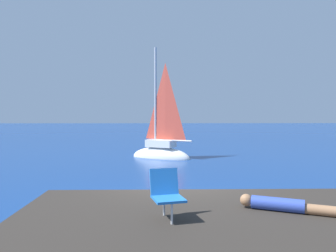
% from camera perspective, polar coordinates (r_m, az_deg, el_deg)
% --- Properties ---
extents(ground_plane, '(160.00, 160.00, 0.00)m').
position_cam_1_polar(ground_plane, '(9.03, 1.49, -14.60)').
color(ground_plane, navy).
extents(shore_ledge, '(6.94, 3.61, 0.87)m').
position_cam_1_polar(shore_ledge, '(6.21, 7.83, -18.27)').
color(shore_ledge, '#2D2823').
rests_on(shore_ledge, ground).
extents(boulder_seaward, '(1.44, 1.17, 1.01)m').
position_cam_1_polar(boulder_seaward, '(7.79, 2.64, -17.35)').
color(boulder_seaward, '#2D2922').
rests_on(boulder_seaward, ground).
extents(boulder_inland, '(1.38, 1.11, 0.86)m').
position_cam_1_polar(boulder_inland, '(8.35, 15.47, -16.08)').
color(boulder_inland, '#2D2C25').
rests_on(boulder_inland, ground).
extents(sailboat_near, '(3.87, 2.93, 7.09)m').
position_cam_1_polar(sailboat_near, '(19.61, -1.19, -4.33)').
color(sailboat_near, white).
rests_on(sailboat_near, ground).
extents(person_sunbather, '(1.65, 0.87, 0.25)m').
position_cam_1_polar(person_sunbather, '(6.39, 19.34, -12.62)').
color(person_sunbather, '#334CB2').
rests_on(person_sunbather, shore_ledge).
extents(beach_chair, '(0.61, 0.70, 0.80)m').
position_cam_1_polar(beach_chair, '(5.63, -0.29, -11.09)').
color(beach_chair, blue).
rests_on(beach_chair, shore_ledge).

